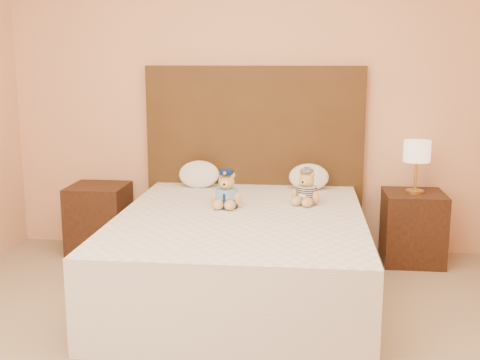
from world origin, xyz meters
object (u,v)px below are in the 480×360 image
Objects in this scene: nightstand_left at (99,218)px; nightstand_right at (413,227)px; bed at (241,254)px; teddy_prisoner at (307,187)px; lamp at (417,154)px; pillow_left at (199,173)px; pillow_right at (309,176)px; teddy_police at (227,189)px.

nightstand_left is 2.50m from nightstand_right.
bed is 8.21× the size of teddy_prisoner.
lamp is 1.24× the size of pillow_left.
nightstand_right is 1.78× the size of pillow_right.
teddy_police is (-1.37, -0.62, 0.40)m from nightstand_right.
teddy_police is (-0.12, 0.18, 0.40)m from bed.
nightstand_left is 1.74m from pillow_right.
lamp reaches higher than bed.
teddy_prisoner reaches higher than pillow_right.
lamp reaches higher than nightstand_right.
lamp reaches higher than teddy_police.
teddy_police is 0.72m from pillow_left.
nightstand_left is at bearing -178.99° from pillow_right.
bed is 1.02m from pillow_right.
lamp reaches higher than pillow_right.
lamp is 1.68m from pillow_left.
pillow_right reaches higher than bed.
teddy_prisoner is at bearing -91.97° from pillow_right.
bed and nightstand_left have the same top height.
nightstand_left is 1.78× the size of pillow_right.
nightstand_right is 1.03m from teddy_prisoner.
nightstand_right is 1.38× the size of lamp.
bed is at bearing -32.62° from nightstand_left.
lamp reaches higher than pillow_left.
nightstand_left is 1.38× the size of lamp.
pillow_right is at bearing 112.89° from teddy_prisoner.
bed is 0.46m from teddy_police.
teddy_police reaches higher than teddy_prisoner.
pillow_left is at bearing 121.63° from teddy_police.
lamp is 1.51m from teddy_police.
pillow_left is at bearing 117.05° from bed.
teddy_prisoner is 0.79× the size of pillow_right.
lamp is 1.30× the size of pillow_right.
teddy_police is at bearing -155.48° from nightstand_right.
nightstand_right is (2.50, 0.00, 0.00)m from nightstand_left.
teddy_police is (-1.37, -0.62, -0.17)m from lamp.
nightstand_left is at bearing -170.94° from teddy_prisoner.
bed is 0.67m from teddy_prisoner.
pillow_left is at bearing 174.19° from teddy_prisoner.
bed is 1.01m from pillow_left.
bed is at bearing -118.14° from pillow_right.
teddy_police is at bearing -139.78° from teddy_prisoner.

